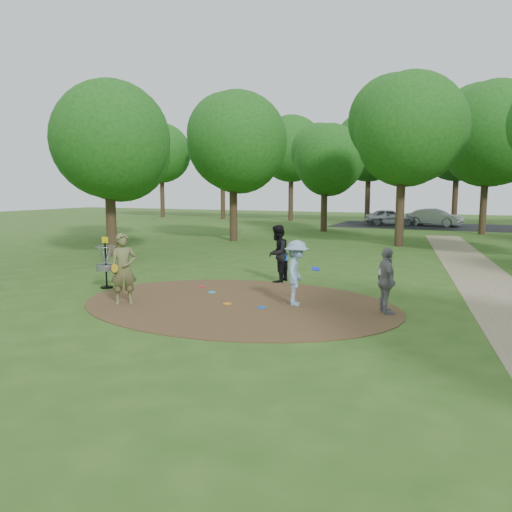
% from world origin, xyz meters
% --- Properties ---
extents(ground, '(100.00, 100.00, 0.00)m').
position_xyz_m(ground, '(0.00, 0.00, 0.00)').
color(ground, '#2D5119').
rests_on(ground, ground).
extents(dirt_clearing, '(8.40, 8.40, 0.02)m').
position_xyz_m(dirt_clearing, '(0.00, 0.00, 0.01)').
color(dirt_clearing, '#47301C').
rests_on(dirt_clearing, ground).
extents(parking_lot, '(14.00, 8.00, 0.01)m').
position_xyz_m(parking_lot, '(2.00, 30.00, 0.00)').
color(parking_lot, black).
rests_on(parking_lot, ground).
extents(player_observer_with_disc, '(0.79, 0.78, 1.83)m').
position_xyz_m(player_observer_with_disc, '(-2.68, -1.16, 0.92)').
color(player_observer_with_disc, brown).
rests_on(player_observer_with_disc, ground).
extents(player_throwing_with_disc, '(1.10, 1.20, 1.67)m').
position_xyz_m(player_throwing_with_disc, '(1.45, 0.45, 0.84)').
color(player_throwing_with_disc, '#83A5C3').
rests_on(player_throwing_with_disc, ground).
extents(player_walking_with_disc, '(0.73, 0.91, 1.82)m').
position_xyz_m(player_walking_with_disc, '(-0.15, 3.24, 0.91)').
color(player_walking_with_disc, black).
rests_on(player_walking_with_disc, ground).
extents(player_waiting_with_disc, '(0.80, 1.01, 1.60)m').
position_xyz_m(player_waiting_with_disc, '(3.69, 0.44, 0.80)').
color(player_waiting_with_disc, gray).
rests_on(player_waiting_with_disc, ground).
extents(disc_ground_cyan, '(0.22, 0.22, 0.02)m').
position_xyz_m(disc_ground_cyan, '(-1.24, 0.89, 0.03)').
color(disc_ground_cyan, '#1BAADE').
rests_on(disc_ground_cyan, dirt_clearing).
extents(disc_ground_blue, '(0.22, 0.22, 0.02)m').
position_xyz_m(disc_ground_blue, '(0.78, -0.22, 0.03)').
color(disc_ground_blue, blue).
rests_on(disc_ground_blue, dirt_clearing).
extents(disc_ground_red, '(0.22, 0.22, 0.02)m').
position_xyz_m(disc_ground_red, '(-1.92, 1.50, 0.03)').
color(disc_ground_red, red).
rests_on(disc_ground_red, dirt_clearing).
extents(car_left, '(4.12, 2.48, 1.31)m').
position_xyz_m(car_left, '(-0.74, 29.67, 0.66)').
color(car_left, '#A8A8B0').
rests_on(car_left, ground).
extents(car_right, '(4.40, 2.46, 1.37)m').
position_xyz_m(car_right, '(2.64, 30.11, 0.69)').
color(car_right, '#94979B').
rests_on(car_right, ground).
extents(disc_ground_orange, '(0.22, 0.22, 0.02)m').
position_xyz_m(disc_ground_orange, '(-0.19, -0.20, 0.03)').
color(disc_ground_orange, orange).
rests_on(disc_ground_orange, dirt_clearing).
extents(disc_golf_basket, '(0.63, 0.63, 1.54)m').
position_xyz_m(disc_golf_basket, '(-4.50, 0.30, 0.87)').
color(disc_golf_basket, black).
rests_on(disc_golf_basket, ground).
extents(tree_ring, '(37.38, 45.62, 9.43)m').
position_xyz_m(tree_ring, '(3.02, 9.83, 5.24)').
color(tree_ring, '#332316').
rests_on(tree_ring, ground).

